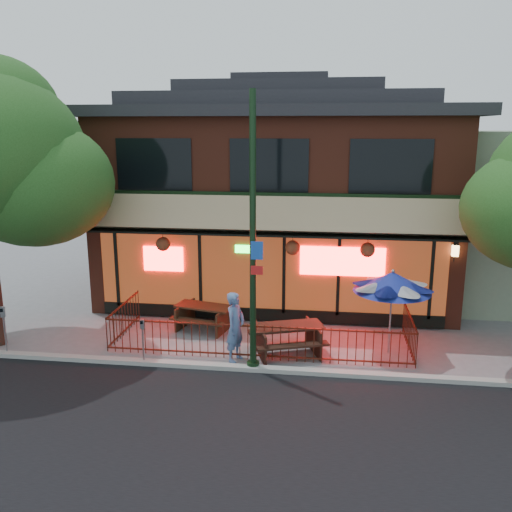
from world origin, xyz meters
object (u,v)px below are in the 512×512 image
(street_light, at_px, (253,251))
(parking_meter_far, at_px, (4,323))
(parking_meter_near, at_px, (143,334))
(pedestrian, at_px, (235,327))
(picnic_table_right, at_px, (287,335))
(patio_umbrella, at_px, (392,282))
(picnic_table_left, at_px, (205,313))

(street_light, height_order, parking_meter_far, street_light)
(parking_meter_near, bearing_deg, pedestrian, 13.77)
(picnic_table_right, height_order, pedestrian, pedestrian)
(picnic_table_right, relative_size, pedestrian, 1.23)
(street_light, xyz_separation_m, patio_umbrella, (3.60, 1.56, -1.10))
(picnic_table_right, height_order, parking_meter_near, parking_meter_near)
(picnic_table_right, height_order, patio_umbrella, patio_umbrella)
(patio_umbrella, distance_m, parking_meter_far, 10.63)
(pedestrian, bearing_deg, picnic_table_left, 51.71)
(picnic_table_left, distance_m, parking_meter_far, 5.66)
(picnic_table_left, bearing_deg, patio_umbrella, -11.57)
(picnic_table_left, height_order, pedestrian, pedestrian)
(street_light, height_order, parking_meter_near, street_light)
(patio_umbrella, relative_size, pedestrian, 1.26)
(street_light, xyz_separation_m, picnic_table_right, (0.80, 1.10, -2.60))
(street_light, bearing_deg, picnic_table_left, 125.14)
(picnic_table_left, height_order, parking_meter_near, parking_meter_near)
(parking_meter_near, bearing_deg, street_light, 1.52)
(picnic_table_left, bearing_deg, pedestrian, -58.39)
(patio_umbrella, bearing_deg, picnic_table_left, 168.43)
(picnic_table_right, relative_size, patio_umbrella, 0.97)
(street_light, height_order, picnic_table_left, street_light)
(picnic_table_right, bearing_deg, pedestrian, -155.94)
(street_light, bearing_deg, parking_meter_near, -178.48)
(parking_meter_near, distance_m, parking_meter_far, 3.94)
(patio_umbrella, xyz_separation_m, parking_meter_far, (-10.45, -1.56, -1.10))
(picnic_table_right, distance_m, pedestrian, 1.53)
(picnic_table_left, relative_size, parking_meter_near, 1.62)
(street_light, xyz_separation_m, parking_meter_far, (-6.86, 0.00, -2.20))
(street_light, relative_size, parking_meter_far, 5.02)
(street_light, distance_m, patio_umbrella, 4.07)
(parking_meter_far, bearing_deg, picnic_table_right, 8.18)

